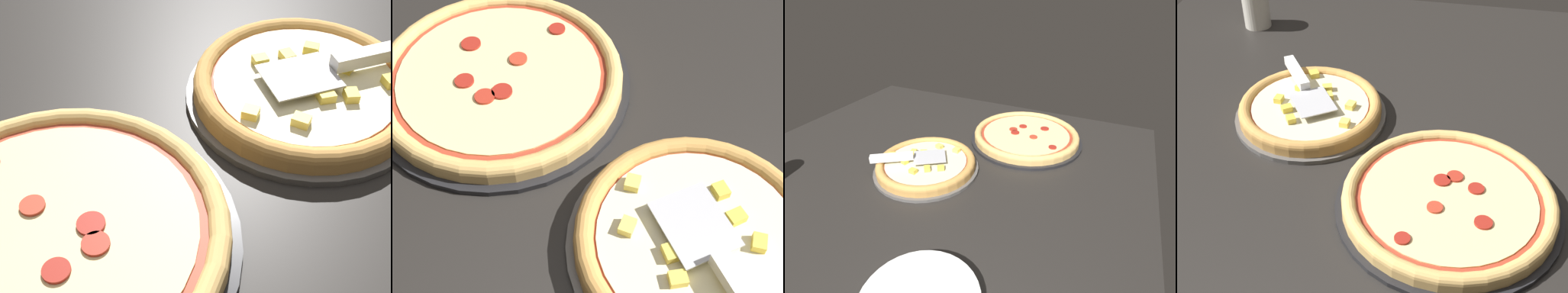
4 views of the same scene
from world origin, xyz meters
TOP-DOWN VIEW (x-y plane):
  - ground_plane at (0.00, 0.00)cm, footprint 132.78×119.07cm
  - pizza_pan_front at (-0.89, -3.12)cm, footprint 33.31×33.31cm
  - pizza_front at (-0.90, -3.11)cm, footprint 31.31×31.31cm
  - pizza_pan_back at (22.00, 29.18)cm, footprint 41.08×41.08cm
  - pizza_back at (22.00, 29.18)cm, footprint 38.62×38.62cm
  - serving_spatula at (-7.23, -7.07)cm, footprint 21.91×17.16cm

SIDE VIEW (x-z plane):
  - ground_plane at x=0.00cm, z-range -3.60..0.00cm
  - pizza_pan_front at x=-0.89cm, z-range 0.00..1.00cm
  - pizza_pan_back at x=22.00cm, z-range 0.00..1.00cm
  - pizza_back at x=22.00cm, z-range 0.93..3.99cm
  - pizza_front at x=-0.90cm, z-range 0.78..4.29cm
  - serving_spatula at x=-7.23cm, z-range 4.29..6.29cm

